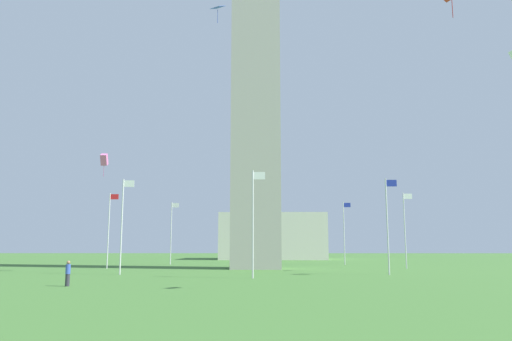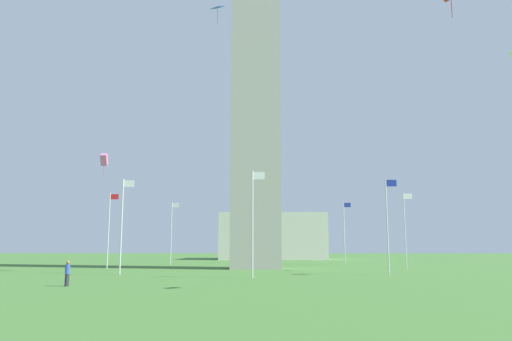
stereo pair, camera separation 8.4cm
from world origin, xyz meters
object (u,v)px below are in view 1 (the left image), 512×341
(person_blue_shirt, at_px, (68,273))
(kite_pink_box, at_px, (104,160))
(obelisk_monument, at_px, (256,54))
(flagpole_s, at_px, (109,227))
(flagpole_e, at_px, (258,231))
(flagpole_se, at_px, (171,230))
(flagpole_n, at_px, (405,227))
(distant_building, at_px, (272,237))
(flagpole_ne, at_px, (344,230))
(flagpole_w, at_px, (253,219))
(kite_blue_diamond, at_px, (218,8))
(flagpole_sw, at_px, (122,222))
(flagpole_nw, at_px, (388,222))

(person_blue_shirt, height_order, kite_pink_box, kite_pink_box)
(obelisk_monument, xyz_separation_m, flagpole_s, (-17.76, 0.00, -21.88))
(person_blue_shirt, bearing_deg, flagpole_e, 31.89)
(flagpole_e, bearing_deg, kite_pink_box, -121.45)
(obelisk_monument, height_order, flagpole_se, obelisk_monument)
(flagpole_n, height_order, flagpole_e, same)
(flagpole_n, distance_m, person_blue_shirt, 40.00)
(obelisk_monument, bearing_deg, distant_building, 86.40)
(flagpole_s, bearing_deg, flagpole_se, 67.50)
(flagpole_ne, bearing_deg, flagpole_s, -157.50)
(obelisk_monument, height_order, flagpole_w, obelisk_monument)
(flagpole_e, xyz_separation_m, person_blue_shirt, (-12.22, -43.91, -4.09))
(person_blue_shirt, distance_m, kite_blue_diamond, 31.46)
(flagpole_e, xyz_separation_m, flagpole_w, (-0.00, -35.62, 0.00))
(flagpole_s, bearing_deg, flagpole_e, 45.00)
(person_blue_shirt, relative_size, distant_building, 0.08)
(flagpole_sw, bearing_deg, flagpole_e, 67.50)
(flagpole_ne, distance_m, person_blue_shirt, 46.15)
(kite_blue_diamond, bearing_deg, person_blue_shirt, -119.29)
(flagpole_e, bearing_deg, flagpole_w, -90.00)
(flagpole_se, distance_m, flagpole_nw, 35.62)
(flagpole_sw, bearing_deg, flagpole_ne, 45.00)
(flagpole_sw, bearing_deg, distant_building, 74.75)
(kite_blue_diamond, relative_size, distant_building, 0.09)
(flagpole_sw, relative_size, flagpole_w, 1.00)
(obelisk_monument, bearing_deg, flagpole_nw, -44.88)
(obelisk_monument, relative_size, kite_blue_diamond, 27.08)
(flagpole_n, distance_m, kite_blue_diamond, 33.14)
(flagpole_s, relative_size, kite_pink_box, 3.66)
(flagpole_n, distance_m, flagpole_nw, 13.63)
(flagpole_se, distance_m, kite_pink_box, 22.31)
(flagpole_n, relative_size, flagpole_nw, 1.00)
(flagpole_ne, height_order, flagpole_e, same)
(flagpole_sw, height_order, person_blue_shirt, flagpole_sw)
(person_blue_shirt, xyz_separation_m, kite_pink_box, (-3.80, 17.71, 10.87))
(flagpole_e, height_order, flagpole_sw, same)
(obelisk_monument, xyz_separation_m, flagpole_e, (0.05, 17.81, -21.88))
(flagpole_sw, relative_size, person_blue_shirt, 5.39)
(flagpole_e, relative_size, kite_blue_diamond, 4.57)
(flagpole_ne, relative_size, distant_building, 0.43)
(obelisk_monument, distance_m, distant_building, 48.84)
(kite_blue_diamond, distance_m, distant_building, 59.56)
(distant_building, bearing_deg, flagpole_sw, -105.25)
(flagpole_ne, xyz_separation_m, flagpole_e, (-12.59, 5.22, 0.00))
(obelisk_monument, height_order, distant_building, obelisk_monument)
(obelisk_monument, xyz_separation_m, kite_pink_box, (-15.97, -8.38, -15.10))
(flagpole_s, xyz_separation_m, flagpole_nw, (30.41, -12.59, 0.00))
(flagpole_n, bearing_deg, kite_pink_box, -166.08)
(flagpole_w, height_order, distant_building, distant_building)
(person_blue_shirt, xyz_separation_m, distant_building, (14.90, 69.51, 3.75))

